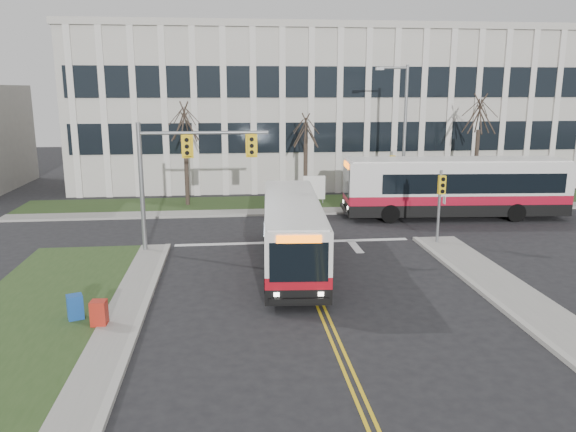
{
  "coord_description": "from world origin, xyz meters",
  "views": [
    {
      "loc": [
        -3.18,
        -19.44,
        7.69
      ],
      "look_at": [
        -0.54,
        5.54,
        2.0
      ],
      "focal_mm": 35.0,
      "sensor_mm": 36.0,
      "label": 1
    }
  ],
  "objects_px": {
    "newspaper_box_red": "(99,315)",
    "streetlight": "(402,129)",
    "directory_sign": "(314,188)",
    "newspaper_box_blue": "(75,308)",
    "bus_cross": "(455,189)",
    "bus_main": "(292,234)"
  },
  "relations": [
    {
      "from": "newspaper_box_blue",
      "to": "bus_cross",
      "type": "bearing_deg",
      "value": 15.32
    },
    {
      "from": "directory_sign",
      "to": "bus_main",
      "type": "distance_m",
      "value": 13.49
    },
    {
      "from": "directory_sign",
      "to": "bus_main",
      "type": "relative_size",
      "value": 0.18
    },
    {
      "from": "bus_main",
      "to": "streetlight",
      "type": "bearing_deg",
      "value": 58.33
    },
    {
      "from": "streetlight",
      "to": "bus_cross",
      "type": "relative_size",
      "value": 0.69
    },
    {
      "from": "bus_cross",
      "to": "newspaper_box_red",
      "type": "distance_m",
      "value": 23.16
    },
    {
      "from": "newspaper_box_red",
      "to": "streetlight",
      "type": "bearing_deg",
      "value": 52.47
    },
    {
      "from": "streetlight",
      "to": "newspaper_box_blue",
      "type": "xyz_separation_m",
      "value": [
        -16.48,
        -17.25,
        -4.72
      ]
    },
    {
      "from": "streetlight",
      "to": "bus_main",
      "type": "height_order",
      "value": "streetlight"
    },
    {
      "from": "streetlight",
      "to": "bus_main",
      "type": "distance_m",
      "value": 15.07
    },
    {
      "from": "newspaper_box_blue",
      "to": "newspaper_box_red",
      "type": "distance_m",
      "value": 1.11
    },
    {
      "from": "directory_sign",
      "to": "newspaper_box_blue",
      "type": "height_order",
      "value": "directory_sign"
    },
    {
      "from": "directory_sign",
      "to": "bus_main",
      "type": "height_order",
      "value": "bus_main"
    },
    {
      "from": "directory_sign",
      "to": "newspaper_box_red",
      "type": "bearing_deg",
      "value": -117.62
    },
    {
      "from": "bus_cross",
      "to": "newspaper_box_blue",
      "type": "bearing_deg",
      "value": -49.83
    },
    {
      "from": "directory_sign",
      "to": "bus_main",
      "type": "xyz_separation_m",
      "value": [
        -2.98,
        -13.16,
        0.29
      ]
    },
    {
      "from": "streetlight",
      "to": "newspaper_box_blue",
      "type": "bearing_deg",
      "value": -133.69
    },
    {
      "from": "newspaper_box_blue",
      "to": "newspaper_box_red",
      "type": "xyz_separation_m",
      "value": [
        0.92,
        -0.62,
        0.0
      ]
    },
    {
      "from": "bus_main",
      "to": "newspaper_box_blue",
      "type": "height_order",
      "value": "bus_main"
    },
    {
      "from": "bus_main",
      "to": "newspaper_box_blue",
      "type": "relative_size",
      "value": 11.51
    },
    {
      "from": "bus_main",
      "to": "bus_cross",
      "type": "bearing_deg",
      "value": 42.04
    },
    {
      "from": "directory_sign",
      "to": "newspaper_box_red",
      "type": "distance_m",
      "value": 21.65
    }
  ]
}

